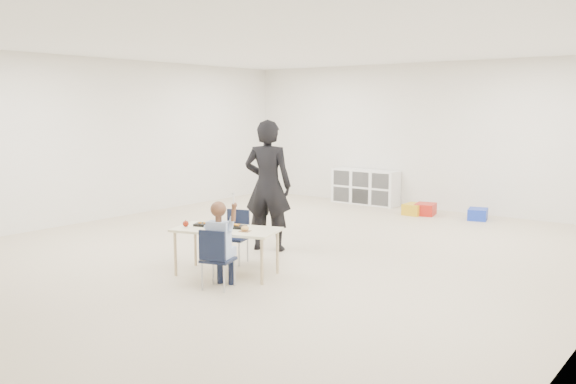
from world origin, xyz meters
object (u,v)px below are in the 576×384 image
Objects in this scene: cubby_shelf at (365,187)px; adult at (268,185)px; table at (227,251)px; chair_near at (218,258)px; child at (218,241)px.

adult is (0.98, -4.32, 0.55)m from cubby_shelf.
cubby_shelf is at bearing 86.51° from table.
chair_near is 0.37× the size of adult.
cubby_shelf is 0.78× the size of adult.
chair_near is at bearing -74.23° from cubby_shelf.
chair_near is at bearing 90.17° from adult.
table is 1.27× the size of child.
chair_near is 0.19m from child.
adult reaches higher than child.
chair_near reaches higher than table.
table is at bearing 106.02° from chair_near.
cubby_shelf is at bearing 88.16° from child.
adult is (-0.43, 1.28, 0.61)m from table.
child is at bearing -74.23° from cubby_shelf.
cubby_shelf is (-1.71, 6.06, 0.02)m from chair_near.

